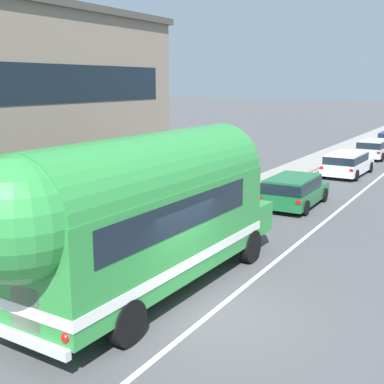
{
  "coord_description": "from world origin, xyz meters",
  "views": [
    {
      "loc": [
        5.25,
        -9.78,
        5.36
      ],
      "look_at": [
        -1.87,
        2.31,
        2.31
      ],
      "focal_mm": 47.57,
      "sensor_mm": 36.0,
      "label": 1
    }
  ],
  "objects_px": {
    "painted_bus": "(140,210)",
    "car_second": "(347,162)",
    "car_lead": "(294,189)",
    "car_third": "(374,148)"
  },
  "relations": [
    {
      "from": "painted_bus",
      "to": "car_second",
      "type": "distance_m",
      "value": 20.11
    },
    {
      "from": "painted_bus",
      "to": "car_second",
      "type": "height_order",
      "value": "painted_bus"
    },
    {
      "from": "painted_bus",
      "to": "car_second",
      "type": "xyz_separation_m",
      "value": [
        0.13,
        20.05,
        -1.52
      ]
    },
    {
      "from": "painted_bus",
      "to": "car_lead",
      "type": "relative_size",
      "value": 2.43
    },
    {
      "from": "car_lead",
      "to": "car_third",
      "type": "relative_size",
      "value": 0.97
    },
    {
      "from": "painted_bus",
      "to": "car_third",
      "type": "xyz_separation_m",
      "value": [
        0.06,
        27.91,
        -1.52
      ]
    },
    {
      "from": "painted_bus",
      "to": "car_third",
      "type": "bearing_deg",
      "value": 89.87
    },
    {
      "from": "car_second",
      "to": "painted_bus",
      "type": "bearing_deg",
      "value": -90.37
    },
    {
      "from": "car_second",
      "to": "car_third",
      "type": "distance_m",
      "value": 7.86
    },
    {
      "from": "car_second",
      "to": "car_third",
      "type": "bearing_deg",
      "value": 90.48
    }
  ]
}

